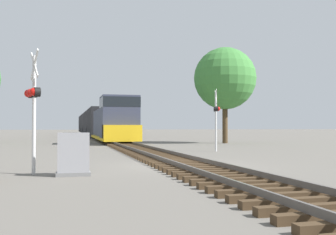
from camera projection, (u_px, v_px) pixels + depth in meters
The scene contains 7 objects.
ground_plane at pixel (182, 165), 15.33m from camera, with size 400.00×400.00×0.00m, color #666059.
rail_track_bed at pixel (182, 162), 15.34m from camera, with size 2.60×160.00×0.31m.
freight_train at pixel (93, 124), 67.20m from camera, with size 3.16×73.04×4.16m.
crossing_signal_near at pixel (33, 98), 12.54m from camera, with size 0.57×1.01×3.97m.
crossing_signal_far at pixel (216, 113), 24.14m from camera, with size 0.53×1.01×3.81m.
relay_cabinet at pixel (73, 155), 12.11m from camera, with size 1.04×0.52×1.33m.
tree_far_right at pixel (225, 79), 36.19m from camera, with size 5.72×5.72×8.83m.
Camera 1 is at (-4.37, -14.75, 1.52)m, focal length 42.00 mm.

